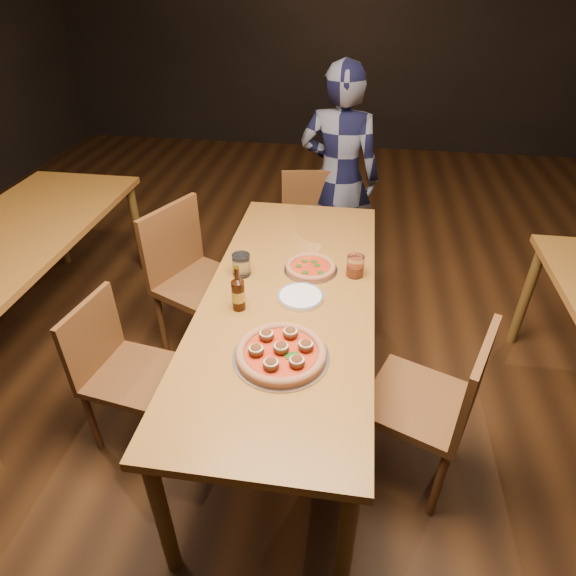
# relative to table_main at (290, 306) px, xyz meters

# --- Properties ---
(ground) EXTENTS (9.00, 9.00, 0.00)m
(ground) POSITION_rel_table_main_xyz_m (0.00, 0.00, -0.68)
(ground) COLOR black
(room_shell) EXTENTS (9.00, 9.00, 9.00)m
(room_shell) POSITION_rel_table_main_xyz_m (0.00, 0.00, 1.18)
(room_shell) COLOR black
(room_shell) RESTS_ON ground
(table_main) EXTENTS (0.80, 2.00, 0.75)m
(table_main) POSITION_rel_table_main_xyz_m (0.00, 0.00, 0.00)
(table_main) COLOR brown
(table_main) RESTS_ON ground
(table_left) EXTENTS (0.80, 2.00, 0.75)m
(table_left) POSITION_rel_table_main_xyz_m (-1.70, 0.30, 0.00)
(table_left) COLOR brown
(table_left) RESTS_ON ground
(chair_main_nw) EXTENTS (0.44, 0.44, 0.83)m
(chair_main_nw) POSITION_rel_table_main_xyz_m (-0.72, -0.30, -0.26)
(chair_main_nw) COLOR #553216
(chair_main_nw) RESTS_ON ground
(chair_main_sw) EXTENTS (0.60, 0.60, 0.97)m
(chair_main_sw) POSITION_rel_table_main_xyz_m (-0.57, 0.40, -0.19)
(chair_main_sw) COLOR #553216
(chair_main_sw) RESTS_ON ground
(chair_main_e) EXTENTS (0.56, 0.56, 0.92)m
(chair_main_e) POSITION_rel_table_main_xyz_m (0.62, -0.31, -0.22)
(chair_main_e) COLOR #553216
(chair_main_e) RESTS_ON ground
(chair_end) EXTENTS (0.48, 0.48, 0.90)m
(chair_end) POSITION_rel_table_main_xyz_m (-0.01, 1.14, -0.23)
(chair_end) COLOR #553216
(chair_end) RESTS_ON ground
(pizza_meatball) EXTENTS (0.39, 0.39, 0.07)m
(pizza_meatball) POSITION_rel_table_main_xyz_m (0.03, -0.44, 0.10)
(pizza_meatball) COLOR #B7B7BF
(pizza_meatball) RESTS_ON table_main
(pizza_margherita) EXTENTS (0.28, 0.28, 0.04)m
(pizza_margherita) POSITION_rel_table_main_xyz_m (0.08, 0.23, 0.09)
(pizza_margherita) COLOR #B7B7BF
(pizza_margherita) RESTS_ON table_main
(plate_stack) EXTENTS (0.21, 0.21, 0.02)m
(plate_stack) POSITION_rel_table_main_xyz_m (0.06, -0.03, 0.08)
(plate_stack) COLOR white
(plate_stack) RESTS_ON table_main
(beer_bottle) EXTENTS (0.06, 0.06, 0.22)m
(beer_bottle) POSITION_rel_table_main_xyz_m (-0.21, -0.14, 0.15)
(beer_bottle) COLOR black
(beer_bottle) RESTS_ON table_main
(water_glass) EXTENTS (0.09, 0.09, 0.11)m
(water_glass) POSITION_rel_table_main_xyz_m (-0.26, 0.14, 0.13)
(water_glass) COLOR white
(water_glass) RESTS_ON table_main
(amber_glass) EXTENTS (0.09, 0.09, 0.11)m
(amber_glass) POSITION_rel_table_main_xyz_m (0.30, 0.21, 0.13)
(amber_glass) COLOR #993511
(amber_glass) RESTS_ON table_main
(diner) EXTENTS (0.62, 0.45, 1.57)m
(diner) POSITION_rel_table_main_xyz_m (0.15, 1.41, 0.11)
(diner) COLOR black
(diner) RESTS_ON ground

